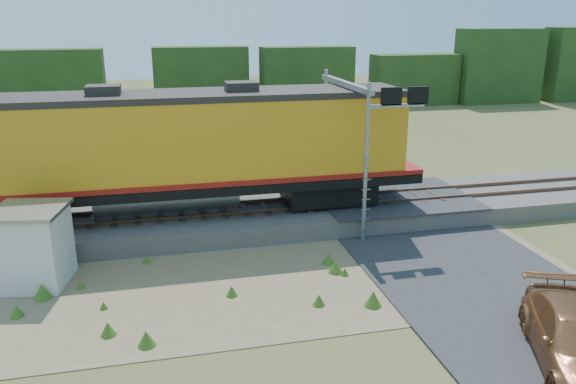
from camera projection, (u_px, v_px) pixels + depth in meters
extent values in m
plane|color=#475123|center=(272.00, 287.00, 19.12)|extent=(140.00, 140.00, 0.00)
cube|color=slate|center=(244.00, 218.00, 24.58)|extent=(70.00, 5.00, 0.80)
cube|color=brown|center=(247.00, 213.00, 23.77)|extent=(70.00, 0.10, 0.16)
cube|color=brown|center=(242.00, 202.00, 25.11)|extent=(70.00, 0.10, 0.16)
cube|color=#8C7754|center=(211.00, 286.00, 19.15)|extent=(26.00, 8.00, 0.03)
cube|color=#38383A|center=(394.00, 197.00, 25.97)|extent=(7.00, 5.20, 0.06)
cube|color=#38383A|center=(305.00, 142.00, 41.08)|extent=(7.00, 24.00, 0.08)
cube|color=#1E3C15|center=(192.00, 78.00, 53.48)|extent=(36.00, 3.00, 6.50)
cube|color=#1E3C15|center=(556.00, 72.00, 62.21)|extent=(50.00, 3.00, 6.00)
cube|color=black|center=(328.00, 189.00, 25.09)|extent=(3.88, 2.48, 0.97)
cube|color=black|center=(167.00, 185.00, 23.37)|extent=(21.58, 3.24, 0.39)
cylinder|color=gray|center=(168.00, 197.00, 23.52)|extent=(5.93, 1.29, 1.29)
cube|color=orange|center=(164.00, 141.00, 22.81)|extent=(19.96, 3.13, 3.35)
cube|color=maroon|center=(166.00, 177.00, 23.27)|extent=(21.58, 3.29, 0.19)
cube|color=#28231E|center=(161.00, 96.00, 22.27)|extent=(19.96, 3.18, 0.26)
cube|color=#28231E|center=(103.00, 92.00, 21.73)|extent=(1.29, 1.08, 0.49)
cube|color=#28231E|center=(241.00, 88.00, 22.90)|extent=(1.29, 1.08, 0.49)
cube|color=silver|center=(33.00, 248.00, 19.02)|extent=(2.44, 2.44, 2.62)
cube|color=gray|center=(27.00, 210.00, 18.62)|extent=(2.69, 2.69, 0.13)
cylinder|color=gray|center=(366.00, 165.00, 22.10)|extent=(0.17, 0.17, 6.45)
cylinder|color=gray|center=(325.00, 137.00, 27.31)|extent=(0.17, 0.17, 6.45)
cube|color=gray|center=(345.00, 84.00, 23.85)|extent=(0.23, 6.20, 0.23)
cube|color=gray|center=(395.00, 106.00, 21.66)|extent=(2.40, 0.14, 0.14)
cube|color=black|center=(391.00, 96.00, 21.51)|extent=(0.83, 0.14, 0.69)
cube|color=black|center=(418.00, 95.00, 21.75)|extent=(0.83, 0.14, 0.69)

